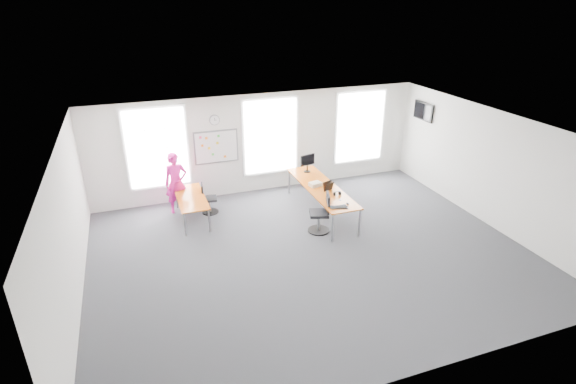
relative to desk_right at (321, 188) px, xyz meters
name	(u,v)px	position (x,y,z in m)	size (l,w,h in m)	color
floor	(311,253)	(-1.08, -1.89, -0.73)	(10.00, 10.00, 0.00)	#2A2B30
ceiling	(313,130)	(-1.08, -1.89, 2.27)	(10.00, 10.00, 0.00)	white
wall_back	(261,143)	(-1.08, 2.11, 0.77)	(10.00, 10.00, 0.00)	white
wall_front	(416,302)	(-1.08, -5.89, 0.77)	(10.00, 10.00, 0.00)	white
wall_left	(68,233)	(-6.08, -1.89, 0.77)	(10.00, 10.00, 0.00)	white
wall_right	(491,168)	(3.92, -1.89, 0.77)	(10.00, 10.00, 0.00)	white
window_left	(157,148)	(-4.08, 2.08, 0.97)	(1.60, 0.06, 2.20)	white
window_mid	(270,136)	(-0.78, 2.08, 0.97)	(1.60, 0.06, 2.20)	white
window_right	(360,127)	(2.22, 2.08, 0.97)	(1.60, 0.06, 2.20)	white
desk_right	(321,188)	(0.00, 0.00, 0.00)	(0.86, 3.22, 0.78)	#B86815
desk_left	(191,199)	(-3.43, 0.80, -0.12)	(0.73, 1.82, 0.67)	#B86815
chair_right	(321,215)	(-0.42, -0.98, -0.28)	(0.60, 0.59, 1.04)	black
chair_left	(208,200)	(-2.96, 1.06, -0.35)	(0.46, 0.46, 0.87)	black
person	(176,183)	(-3.72, 1.42, 0.13)	(0.63, 0.41, 1.72)	#E41A91
whiteboard	(216,147)	(-2.43, 2.08, 0.82)	(1.20, 0.03, 0.90)	white
wall_clock	(214,120)	(-2.43, 2.08, 1.62)	(0.30, 0.30, 0.04)	gray
tv	(424,111)	(3.87, 1.11, 1.57)	(0.06, 0.90, 0.55)	black
keyboard	(339,207)	(-0.11, -1.34, 0.06)	(0.44, 0.16, 0.02)	black
mouse	(348,204)	(0.17, -1.25, 0.07)	(0.06, 0.10, 0.04)	black
lens_cap	(340,200)	(0.10, -0.96, 0.06)	(0.07, 0.07, 0.01)	black
headphones	(337,193)	(0.16, -0.65, 0.10)	(0.19, 0.10, 0.11)	black
laptop_sleeve	(328,186)	(0.07, -0.29, 0.17)	(0.31, 0.26, 0.25)	black
paper_stack	(315,184)	(-0.14, 0.10, 0.11)	(0.32, 0.24, 0.11)	beige
monitor	(308,162)	(0.06, 1.16, 0.37)	(0.48, 0.20, 0.54)	black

